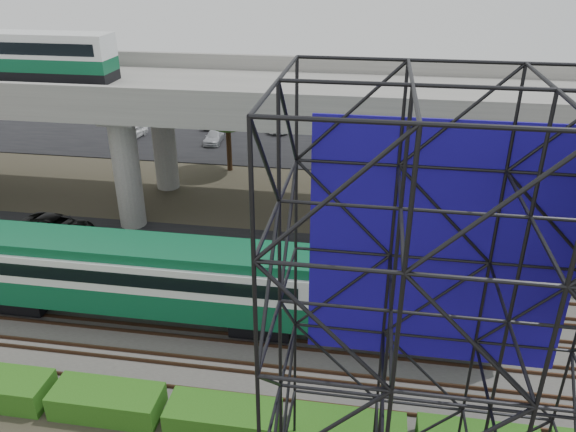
# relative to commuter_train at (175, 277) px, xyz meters

# --- Properties ---
(ground) EXTENTS (140.00, 140.00, 0.00)m
(ground) POSITION_rel_commuter_train_xyz_m (3.02, -2.00, -2.88)
(ground) COLOR #474233
(ground) RESTS_ON ground
(ballast_bed) EXTENTS (90.00, 12.00, 0.20)m
(ballast_bed) POSITION_rel_commuter_train_xyz_m (3.02, 0.00, -2.78)
(ballast_bed) COLOR slate
(ballast_bed) RESTS_ON ground
(service_road) EXTENTS (90.00, 5.00, 0.08)m
(service_road) POSITION_rel_commuter_train_xyz_m (3.02, 8.50, -2.84)
(service_road) COLOR black
(service_road) RESTS_ON ground
(parking_lot) EXTENTS (90.00, 18.00, 0.08)m
(parking_lot) POSITION_rel_commuter_train_xyz_m (3.02, 32.00, -2.84)
(parking_lot) COLOR black
(parking_lot) RESTS_ON ground
(harbor_water) EXTENTS (140.00, 40.00, 0.03)m
(harbor_water) POSITION_rel_commuter_train_xyz_m (3.02, 54.00, -2.87)
(harbor_water) COLOR #43596F
(harbor_water) RESTS_ON ground
(rail_tracks) EXTENTS (90.00, 9.52, 0.16)m
(rail_tracks) POSITION_rel_commuter_train_xyz_m (3.02, -0.00, -2.60)
(rail_tracks) COLOR #472D1E
(rail_tracks) RESTS_ON ballast_bed
(commuter_train) EXTENTS (29.30, 3.06, 4.30)m
(commuter_train) POSITION_rel_commuter_train_xyz_m (0.00, 0.00, 0.00)
(commuter_train) COLOR black
(commuter_train) RESTS_ON rail_tracks
(overpass) EXTENTS (80.00, 12.00, 12.40)m
(overpass) POSITION_rel_commuter_train_xyz_m (1.72, 14.00, 5.33)
(overpass) COLOR #9E9B93
(overpass) RESTS_ON ground
(scaffold_tower) EXTENTS (9.36, 6.36, 15.00)m
(scaffold_tower) POSITION_rel_commuter_train_xyz_m (11.55, -9.98, 4.59)
(scaffold_tower) COLOR black
(scaffold_tower) RESTS_ON ground
(hedge_strip) EXTENTS (34.60, 1.80, 1.20)m
(hedge_strip) POSITION_rel_commuter_train_xyz_m (4.03, -6.30, -2.32)
(hedge_strip) COLOR #265613
(hedge_strip) RESTS_ON ground
(trees) EXTENTS (40.94, 16.94, 7.69)m
(trees) POSITION_rel_commuter_train_xyz_m (-1.64, 14.17, 2.69)
(trees) COLOR #382314
(trees) RESTS_ON ground
(suv) EXTENTS (5.65, 3.30, 1.48)m
(suv) POSITION_rel_commuter_train_xyz_m (-11.20, 7.87, -2.06)
(suv) COLOR black
(suv) RESTS_ON service_road
(parked_cars) EXTENTS (37.58, 9.36, 1.28)m
(parked_cars) POSITION_rel_commuter_train_xyz_m (2.88, 31.83, -2.21)
(parked_cars) COLOR white
(parked_cars) RESTS_ON parking_lot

